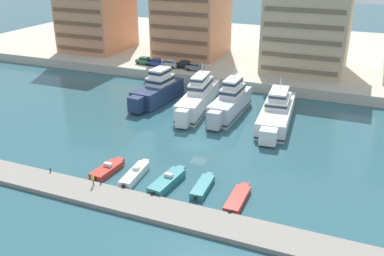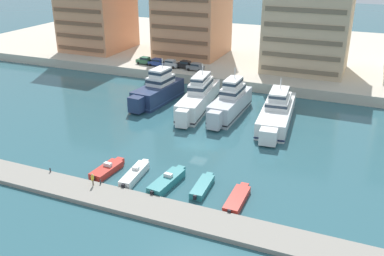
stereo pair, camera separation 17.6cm
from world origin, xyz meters
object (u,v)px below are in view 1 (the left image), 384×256
(yacht_white_left, at_px, (198,97))
(car_green_far_left, at_px, (144,60))
(motorboat_teal_center_left, at_px, (203,186))
(car_grey_center, at_px, (195,67))
(yacht_white_center_left, at_px, (277,112))
(motorboat_white_left, at_px, (135,174))
(motorboat_red_far_left, at_px, (108,169))
(motorboat_red_center, at_px, (238,199))
(car_blue_left, at_px, (157,62))
(yacht_navy_far_left, at_px, (157,90))
(motorboat_teal_mid_left, at_px, (168,181))
(car_black_center_left, at_px, (185,64))
(car_silver_mid_left, at_px, (170,63))
(yacht_silver_mid_left, at_px, (230,102))
(pedestrian_near_edge, at_px, (93,179))

(yacht_white_left, bearing_deg, car_green_far_left, 139.26)
(motorboat_teal_center_left, xyz_separation_m, car_grey_center, (-19.29, 44.51, 2.64))
(yacht_white_center_left, bearing_deg, motorboat_white_left, -115.92)
(yacht_white_center_left, bearing_deg, car_green_far_left, 152.20)
(motorboat_red_far_left, xyz_separation_m, motorboat_red_center, (18.47, -0.19, -0.05))
(motorboat_teal_center_left, bearing_deg, yacht_white_center_left, 82.12)
(motorboat_red_far_left, xyz_separation_m, car_blue_left, (-15.71, 45.59, 2.62))
(yacht_white_left, bearing_deg, motorboat_teal_center_left, -66.99)
(yacht_navy_far_left, bearing_deg, motorboat_red_center, -48.53)
(motorboat_teal_mid_left, relative_size, car_green_far_left, 1.80)
(motorboat_teal_center_left, xyz_separation_m, car_green_far_left, (-32.79, 45.15, 2.64))
(yacht_white_center_left, distance_m, car_black_center_left, 32.44)
(car_black_center_left, height_order, car_grey_center, same)
(motorboat_red_far_left, bearing_deg, car_blue_left, 109.01)
(car_blue_left, height_order, car_silver_mid_left, same)
(motorboat_teal_center_left, bearing_deg, car_green_far_left, 125.98)
(motorboat_teal_mid_left, height_order, car_black_center_left, car_black_center_left)
(yacht_white_left, xyz_separation_m, motorboat_teal_mid_left, (6.72, -27.39, -1.80))
(motorboat_white_left, height_order, car_silver_mid_left, car_silver_mid_left)
(yacht_silver_mid_left, bearing_deg, car_silver_mid_left, 138.25)
(motorboat_red_center, bearing_deg, car_blue_left, 126.75)
(car_black_center_left, xyz_separation_m, pedestrian_near_edge, (9.56, -50.74, -1.54))
(motorboat_white_left, xyz_separation_m, car_green_far_left, (-23.42, 45.86, 2.53))
(motorboat_red_far_left, xyz_separation_m, motorboat_white_left, (4.22, 0.12, 0.09))
(motorboat_teal_center_left, height_order, car_blue_left, car_blue_left)
(pedestrian_near_edge, bearing_deg, motorboat_red_center, 13.64)
(car_black_center_left, bearing_deg, motorboat_teal_mid_left, -69.00)
(car_green_far_left, bearing_deg, motorboat_teal_center_left, -54.02)
(yacht_navy_far_left, xyz_separation_m, motorboat_teal_center_left, (20.32, -27.50, -1.90))
(yacht_white_left, relative_size, motorboat_red_far_left, 3.22)
(motorboat_white_left, xyz_separation_m, motorboat_red_center, (14.25, -0.31, -0.15))
(car_silver_mid_left, bearing_deg, motorboat_red_center, -56.15)
(yacht_navy_far_left, height_order, yacht_white_center_left, yacht_navy_far_left)
(motorboat_white_left, distance_m, car_blue_left, 49.71)
(motorboat_teal_mid_left, bearing_deg, yacht_white_left, 103.79)
(yacht_white_left, bearing_deg, motorboat_red_center, -59.65)
(yacht_silver_mid_left, relative_size, motorboat_teal_center_left, 2.65)
(car_green_far_left, height_order, car_silver_mid_left, same)
(yacht_white_left, height_order, car_black_center_left, yacht_white_left)
(motorboat_teal_mid_left, distance_m, car_blue_left, 51.81)
(yacht_navy_far_left, bearing_deg, motorboat_red_far_left, -76.64)
(car_silver_mid_left, bearing_deg, yacht_navy_far_left, -72.10)
(yacht_white_left, bearing_deg, motorboat_white_left, -85.91)
(yacht_silver_mid_left, bearing_deg, pedestrian_near_edge, -103.85)
(yacht_navy_far_left, bearing_deg, car_blue_left, 117.48)
(pedestrian_near_edge, bearing_deg, motorboat_teal_center_left, 22.54)
(yacht_white_center_left, distance_m, motorboat_red_far_left, 31.87)
(motorboat_teal_center_left, height_order, motorboat_red_center, motorboat_teal_center_left)
(yacht_white_left, relative_size, motorboat_teal_center_left, 3.20)
(yacht_silver_mid_left, distance_m, motorboat_red_far_left, 28.46)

